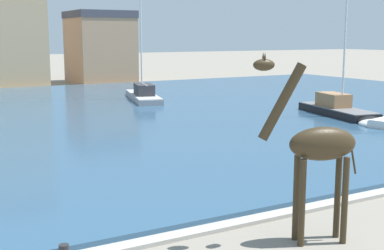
{
  "coord_description": "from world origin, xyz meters",
  "views": [
    {
      "loc": [
        -8.9,
        -3.46,
        5.35
      ],
      "look_at": [
        0.26,
        12.61,
        2.2
      ],
      "focal_mm": 49.23,
      "sensor_mm": 36.0,
      "label": 1
    }
  ],
  "objects": [
    {
      "name": "quay_edge_coping",
      "position": [
        0.0,
        8.36,
        0.06
      ],
      "size": [
        78.25,
        0.5,
        0.12
      ],
      "primitive_type": "cube",
      "color": "#ADA89E",
      "rests_on": "ground"
    },
    {
      "name": "giraffe_statue",
      "position": [
        0.37,
        6.37,
        2.53
      ],
      "size": [
        2.75,
        1.42,
        4.96
      ],
      "color": "#382B19",
      "rests_on": "ground"
    },
    {
      "name": "townhouse_corner_house",
      "position": [
        1.22,
        54.06,
        6.79
      ],
      "size": [
        8.57,
        5.34,
        13.55
      ],
      "color": "tan",
      "rests_on": "ground"
    },
    {
      "name": "harbor_water",
      "position": [
        0.0,
        29.51,
        0.13
      ],
      "size": [
        78.25,
        41.8,
        0.27
      ],
      "primitive_type": "cube",
      "color": "#2D5170",
      "rests_on": "ground"
    },
    {
      "name": "sailboat_black",
      "position": [
        15.81,
        20.65,
        0.56
      ],
      "size": [
        3.29,
        7.81,
        8.67
      ],
      "color": "black",
      "rests_on": "ground"
    },
    {
      "name": "sailboat_grey",
      "position": [
        8.56,
        35.38,
        0.54
      ],
      "size": [
        4.11,
        9.12,
        9.37
      ],
      "color": "#939399",
      "rests_on": "ground"
    },
    {
      "name": "townhouse_wide_warehouse",
      "position": [
        12.15,
        54.86,
        4.06
      ],
      "size": [
        6.59,
        7.31,
        8.08
      ],
      "color": "tan",
      "rests_on": "ground"
    }
  ]
}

